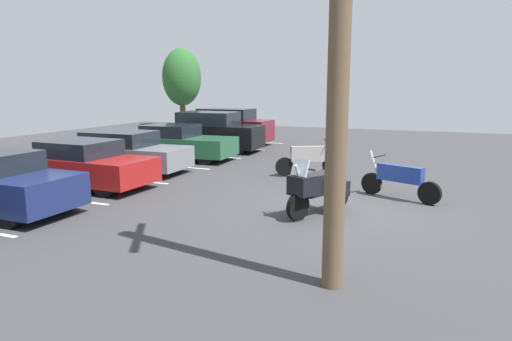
# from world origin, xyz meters

# --- Properties ---
(ground) EXTENTS (44.00, 44.00, 0.10)m
(ground) POSITION_xyz_m (0.00, 0.00, -0.05)
(ground) COLOR #38383A
(motorcycle_touring) EXTENTS (1.99, 1.27, 1.41)m
(motorcycle_touring) POSITION_xyz_m (-0.80, 0.50, 0.67)
(motorcycle_touring) COLOR black
(motorcycle_touring) RESTS_ON ground
(motorcycle_second) EXTENTS (1.18, 2.05, 1.29)m
(motorcycle_second) POSITION_xyz_m (3.78, 2.00, 0.59)
(motorcycle_second) COLOR black
(motorcycle_second) RESTS_ON ground
(motorcycle_third) EXTENTS (1.04, 2.16, 1.24)m
(motorcycle_third) POSITION_xyz_m (1.57, -1.13, 0.55)
(motorcycle_third) COLOR black
(motorcycle_third) RESTS_ON ground
(parking_stripes) EXTENTS (24.90, 4.70, 0.01)m
(parking_stripes) POSITION_xyz_m (-0.56, 8.05, 0.00)
(parking_stripes) COLOR silver
(parking_stripes) RESTS_ON ground
(car_red) EXTENTS (1.97, 4.34, 1.41)m
(car_red) POSITION_xyz_m (-0.50, 7.81, 0.69)
(car_red) COLOR maroon
(car_red) RESTS_ON ground
(car_grey) EXTENTS (1.99, 4.73, 1.44)m
(car_grey) POSITION_xyz_m (2.00, 8.34, 0.70)
(car_grey) COLOR slate
(car_grey) RESTS_ON ground
(car_green) EXTENTS (2.13, 4.57, 1.44)m
(car_green) POSITION_xyz_m (5.10, 7.98, 0.70)
(car_green) COLOR #235638
(car_green) RESTS_ON ground
(car_black) EXTENTS (2.11, 4.42, 1.83)m
(car_black) POSITION_xyz_m (7.94, 7.83, 0.90)
(car_black) COLOR black
(car_black) RESTS_ON ground
(car_maroon) EXTENTS (1.88, 4.57, 1.86)m
(car_maroon) POSITION_xyz_m (10.51, 8.32, 0.93)
(car_maroon) COLOR maroon
(car_maroon) RESTS_ON ground
(utility_pole) EXTENTS (1.60, 1.05, 7.36)m
(utility_pole) POSITION_xyz_m (-4.49, -0.72, 3.79)
(utility_pole) COLOR brown
(utility_pole) RESTS_ON ground
(tree_center_right) EXTENTS (2.94, 2.94, 5.86)m
(tree_center_right) POSITION_xyz_m (19.40, 16.53, 3.68)
(tree_center_right) COLOR #4C3823
(tree_center_right) RESTS_ON ground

